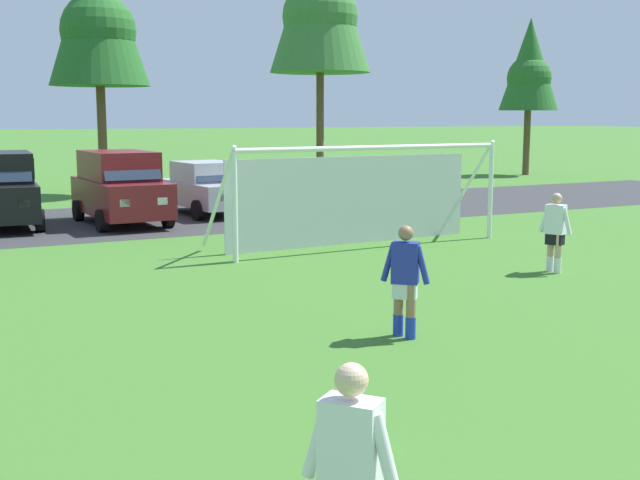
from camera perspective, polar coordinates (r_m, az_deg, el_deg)
name	(u,v)px	position (r m, az deg, el deg)	size (l,w,h in m)	color
ground_plane	(281,274)	(16.56, -2.73, -2.41)	(400.00, 400.00, 0.00)	#3D7028
parking_lot_strip	(146,219)	(26.04, -12.11, 1.46)	(52.00, 8.40, 0.01)	#333335
soccer_ball	(377,441)	(8.02, 4.04, -13.85)	(0.22, 0.22, 0.22)	white
soccer_goal	(357,193)	(20.21, 2.61, 3.29)	(7.50, 2.30, 2.57)	white
player_midfield_center	(555,233)	(17.30, 16.15, 0.49)	(0.38, 0.73, 1.64)	tan
player_defender_far	(405,282)	(11.77, 5.98, -2.92)	(0.55, 0.61, 1.64)	#936B4C
parked_car_slot_left	(0,189)	(25.18, -21.52, 3.35)	(2.40, 4.73, 2.16)	black
parked_car_slot_center_left	(120,187)	(24.87, -13.82, 3.65)	(2.24, 4.65, 2.16)	maroon
parked_car_slot_center	(207,188)	(26.83, -7.91, 3.65)	(2.28, 4.32, 1.72)	#B2B2BC
parked_car_slot_center_right	(289,185)	(27.72, -2.16, 3.89)	(2.17, 4.27, 1.72)	#194C2D
tree_center_back	(97,12)	(34.36, -15.33, 15.14)	(3.95, 3.95, 10.52)	brown
tree_right_edge	(529,68)	(46.21, 14.47, 11.61)	(3.16, 3.16, 8.42)	brown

